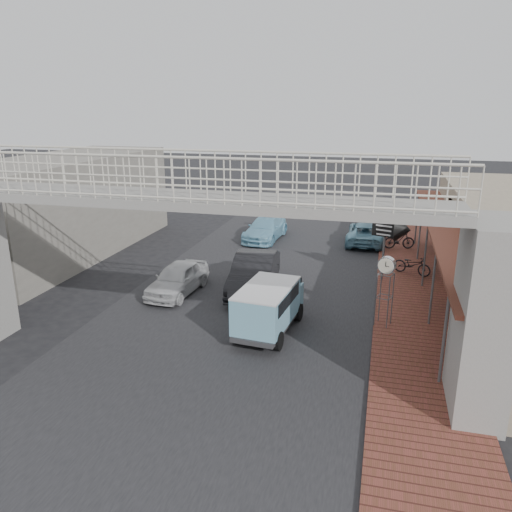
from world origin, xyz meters
The scene contains 14 objects.
ground centered at (0.00, 0.00, 0.00)m, with size 120.00×120.00×0.00m, color black.
road_strip centered at (0.00, 0.00, 0.01)m, with size 10.00×60.00×0.01m, color black.
sidewalk centered at (6.50, 3.00, 0.05)m, with size 3.00×40.00×0.10m, color brown.
footbridge centered at (0.00, -4.00, 3.18)m, with size 16.40×2.40×6.34m.
building_far_left centered at (-11.00, 6.00, 2.50)m, with size 5.00×14.00×5.00m, color gray.
white_hatchback centered at (-3.01, 1.83, 0.64)m, with size 1.51×3.76×1.28m, color silver.
dark_sedan centered at (0.00, 2.88, 0.78)m, with size 1.66×4.75×1.57m, color black.
angkot_curb centered at (4.20, 11.75, 0.60)m, with size 2.00×4.33×1.20m, color #6599AF.
angkot_far centered at (-1.50, 11.21, 0.64)m, with size 1.79×4.41×1.28m, color #7BB9D5.
angkot_van centered at (1.49, -0.88, 1.10)m, with size 1.92×3.66×1.73m.
motorcycle_near centered at (6.52, 6.48, 0.55)m, with size 0.60×1.73×0.91m, color black.
motorcycle_far centered at (6.01, 10.70, 0.59)m, with size 0.46×1.65×0.99m, color black.
street_clock centered at (5.30, 0.54, 2.18)m, with size 0.65×0.60×2.51m.
arrow_sign centered at (5.87, 5.15, 2.46)m, with size 1.77×1.18×2.92m.
Camera 1 is at (5.01, -16.25, 7.56)m, focal length 35.00 mm.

